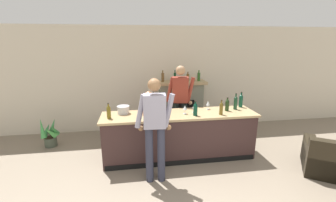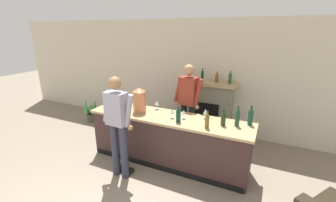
{
  "view_description": "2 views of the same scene",
  "coord_description": "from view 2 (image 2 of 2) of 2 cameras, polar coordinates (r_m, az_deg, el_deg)",
  "views": [
    {
      "loc": [
        -0.88,
        -1.56,
        2.34
      ],
      "look_at": [
        -0.19,
        2.95,
        1.14
      ],
      "focal_mm": 24.0,
      "sensor_mm": 36.0,
      "label": 1
    },
    {
      "loc": [
        1.65,
        -0.88,
        2.5
      ],
      "look_at": [
        -0.18,
        3.01,
        1.12
      ],
      "focal_mm": 24.0,
      "sensor_mm": 36.0,
      "label": 2
    }
  ],
  "objects": [
    {
      "name": "wall_back_panel",
      "position": [
        5.65,
        7.75,
        6.13
      ],
      "size": [
        12.0,
        0.07,
        2.75
      ],
      "color": "beige",
      "rests_on": "ground_plane"
    },
    {
      "name": "bar_counter",
      "position": [
        4.37,
        0.06,
        -9.75
      ],
      "size": [
        3.1,
        0.73,
        0.95
      ],
      "color": "#3A2624",
      "rests_on": "ground_plane"
    },
    {
      "name": "fireplace_stone",
      "position": [
        5.5,
        10.04,
        -1.78
      ],
      "size": [
        1.29,
        0.52,
        1.64
      ],
      "color": "gray",
      "rests_on": "ground_plane"
    },
    {
      "name": "potted_plant_corner",
      "position": [
        6.7,
        -18.87,
        -2.4
      ],
      "size": [
        0.44,
        0.44,
        0.69
      ],
      "color": "#424B3C",
      "rests_on": "ground_plane"
    },
    {
      "name": "person_customer",
      "position": [
        3.85,
        -12.62,
        -5.63
      ],
      "size": [
        0.66,
        0.32,
        1.8
      ],
      "color": "#303243",
      "rests_on": "ground_plane"
    },
    {
      "name": "person_bartender",
      "position": [
        4.67,
        5.08,
        -0.68
      ],
      "size": [
        0.65,
        0.35,
        1.84
      ],
      "color": "black",
      "rests_on": "ground_plane"
    },
    {
      "name": "copper_dispenser",
      "position": [
        4.38,
        -7.3,
        0.31
      ],
      "size": [
        0.25,
        0.29,
        0.48
      ],
      "color": "#C87649",
      "rests_on": "bar_counter"
    },
    {
      "name": "ice_bucket_steel",
      "position": [
        4.83,
        -11.09,
        -0.23
      ],
      "size": [
        0.25,
        0.25,
        0.15
      ],
      "color": "silver",
      "rests_on": "bar_counter"
    },
    {
      "name": "wine_bottle_cabernet_heavy",
      "position": [
        3.88,
        2.64,
        -3.59
      ],
      "size": [
        0.08,
        0.08,
        0.28
      ],
      "color": "#093828",
      "rests_on": "bar_counter"
    },
    {
      "name": "wine_bottle_port_short",
      "position": [
        4.77,
        -15.48,
        -0.08
      ],
      "size": [
        0.08,
        0.08,
        0.29
      ],
      "color": "brown",
      "rests_on": "bar_counter"
    },
    {
      "name": "wine_bottle_merlot_tall",
      "position": [
        4.02,
        20.25,
        -3.66
      ],
      "size": [
        0.08,
        0.08,
        0.34
      ],
      "color": "#11442F",
      "rests_on": "bar_counter"
    },
    {
      "name": "wine_bottle_burgundy_dark",
      "position": [
        3.71,
        9.91,
        -4.86
      ],
      "size": [
        0.07,
        0.07,
        0.3
      ],
      "color": "brown",
      "rests_on": "bar_counter"
    },
    {
      "name": "wine_bottle_riesling_slim",
      "position": [
        3.9,
        17.24,
        -3.96
      ],
      "size": [
        0.07,
        0.07,
        0.35
      ],
      "color": "#183D25",
      "rests_on": "bar_counter"
    },
    {
      "name": "wine_bottle_chardonnay_pale",
      "position": [
        3.87,
        13.89,
        -4.23
      ],
      "size": [
        0.08,
        0.08,
        0.28
      ],
      "color": "#1D3315",
      "rests_on": "bar_counter"
    },
    {
      "name": "wine_glass_mid_counter",
      "position": [
        4.04,
        4.0,
        -2.95
      ],
      "size": [
        0.07,
        0.07,
        0.16
      ],
      "color": "silver",
      "rests_on": "bar_counter"
    },
    {
      "name": "wine_glass_back_row",
      "position": [
        4.06,
        1.03,
        -2.71
      ],
      "size": [
        0.08,
        0.08,
        0.17
      ],
      "color": "silver",
      "rests_on": "bar_counter"
    },
    {
      "name": "wine_glass_front_left",
      "position": [
        4.51,
        -2.85,
        -0.48
      ],
      "size": [
        0.09,
        0.09,
        0.18
      ],
      "color": "silver",
      "rests_on": "bar_counter"
    },
    {
      "name": "wine_glass_by_dispenser",
      "position": [
        4.09,
        9.5,
        -2.7
      ],
      "size": [
        0.08,
        0.08,
        0.18
      ],
      "color": "silver",
      "rests_on": "bar_counter"
    }
  ]
}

